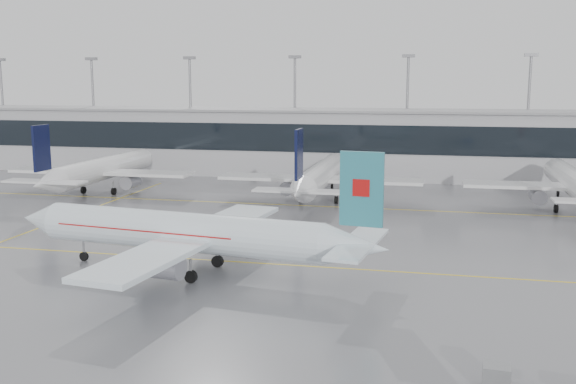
# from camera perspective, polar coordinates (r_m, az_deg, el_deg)

# --- Properties ---
(ground) EXTENTS (320.00, 320.00, 0.00)m
(ground) POSITION_cam_1_polar(r_m,az_deg,el_deg) (62.27, -2.40, -6.35)
(ground) COLOR slate
(ground) RESTS_ON ground
(taxi_line_main) EXTENTS (120.00, 0.25, 0.01)m
(taxi_line_main) POSITION_cam_1_polar(r_m,az_deg,el_deg) (62.26, -2.40, -6.34)
(taxi_line_main) COLOR yellow
(taxi_line_main) RESTS_ON ground
(taxi_line_north) EXTENTS (120.00, 0.25, 0.01)m
(taxi_line_north) POSITION_cam_1_polar(r_m,az_deg,el_deg) (90.81, 2.46, -1.26)
(taxi_line_north) COLOR yellow
(taxi_line_north) RESTS_ON ground
(taxi_line_cross) EXTENTS (0.25, 60.00, 0.01)m
(taxi_line_cross) POSITION_cam_1_polar(r_m,az_deg,el_deg) (87.55, -19.11, -2.20)
(taxi_line_cross) COLOR yellow
(taxi_line_cross) RESTS_ON ground
(terminal) EXTENTS (180.00, 15.00, 12.00)m
(terminal) POSITION_cam_1_polar(r_m,az_deg,el_deg) (121.34, 5.12, 4.32)
(terminal) COLOR #A7A7AB
(terminal) RESTS_ON ground
(terminal_glass) EXTENTS (180.00, 0.20, 5.00)m
(terminal_glass) POSITION_cam_1_polar(r_m,az_deg,el_deg) (113.76, 4.64, 4.73)
(terminal_glass) COLOR black
(terminal_glass) RESTS_ON ground
(terminal_roof) EXTENTS (182.00, 16.00, 0.40)m
(terminal_roof) POSITION_cam_1_polar(r_m,az_deg,el_deg) (120.93, 5.17, 7.24)
(terminal_roof) COLOR gray
(terminal_roof) RESTS_ON ground
(light_masts) EXTENTS (156.40, 1.00, 22.60)m
(light_masts) POSITION_cam_1_polar(r_m,az_deg,el_deg) (126.84, 5.53, 7.86)
(light_masts) COLOR gray
(light_masts) RESTS_ON ground
(air_canada_jet) EXTENTS (37.15, 30.09, 11.74)m
(air_canada_jet) POSITION_cam_1_polar(r_m,az_deg,el_deg) (58.78, -8.53, -3.66)
(air_canada_jet) COLOR white
(air_canada_jet) RESTS_ON ground
(parked_jet_b) EXTENTS (29.64, 36.96, 11.72)m
(parked_jet_b) POSITION_cam_1_polar(r_m,az_deg,el_deg) (105.37, -16.26, 1.92)
(parked_jet_b) COLOR white
(parked_jet_b) RESTS_ON ground
(parked_jet_c) EXTENTS (29.64, 36.96, 11.72)m
(parked_jet_c) POSITION_cam_1_polar(r_m,az_deg,el_deg) (93.79, 2.86, 1.38)
(parked_jet_c) COLOR white
(parked_jet_c) RESTS_ON ground
(gse_unit) EXTENTS (1.60, 1.50, 1.50)m
(gse_unit) POSITION_cam_1_polar(r_m,az_deg,el_deg) (39.41, 18.03, -15.41)
(gse_unit) COLOR slate
(gse_unit) RESTS_ON ground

